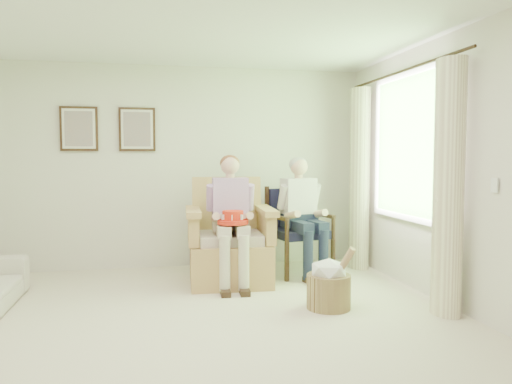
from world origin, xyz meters
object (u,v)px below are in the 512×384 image
(wood_armchair, at_px, (297,227))
(hatbox, at_px, (329,284))
(wicker_armchair, at_px, (229,249))
(person_dark, at_px, (301,207))
(person_wicker, at_px, (231,210))
(red_hat, at_px, (233,219))

(wood_armchair, relative_size, hatbox, 1.70)
(wicker_armchair, xyz_separation_m, person_dark, (0.90, 0.15, 0.45))
(person_dark, bearing_deg, wicker_armchair, 178.66)
(wicker_armchair, height_order, wood_armchair, wicker_armchair)
(person_dark, height_order, hatbox, person_dark)
(person_dark, relative_size, hatbox, 2.30)
(person_wicker, bearing_deg, wicker_armchair, 93.21)
(wood_armchair, relative_size, red_hat, 3.10)
(person_wicker, relative_size, hatbox, 2.34)
(wicker_armchair, distance_m, hatbox, 1.42)
(hatbox, bearing_deg, person_dark, 84.40)
(person_wicker, bearing_deg, red_hat, -90.97)
(wood_armchair, xyz_separation_m, person_wicker, (-0.90, -0.48, 0.28))
(wicker_armchair, xyz_separation_m, hatbox, (0.77, -1.19, -0.14))
(wicker_armchair, height_order, person_dark, person_dark)
(wicker_armchair, bearing_deg, wood_armchair, 22.82)
(person_wicker, bearing_deg, hatbox, -50.16)
(person_dark, bearing_deg, hatbox, -106.38)
(wood_armchair, xyz_separation_m, red_hat, (-0.91, -0.68, 0.21))
(wood_armchair, bearing_deg, hatbox, -105.75)
(red_hat, height_order, hatbox, red_hat)
(hatbox, bearing_deg, wood_armchair, 85.03)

